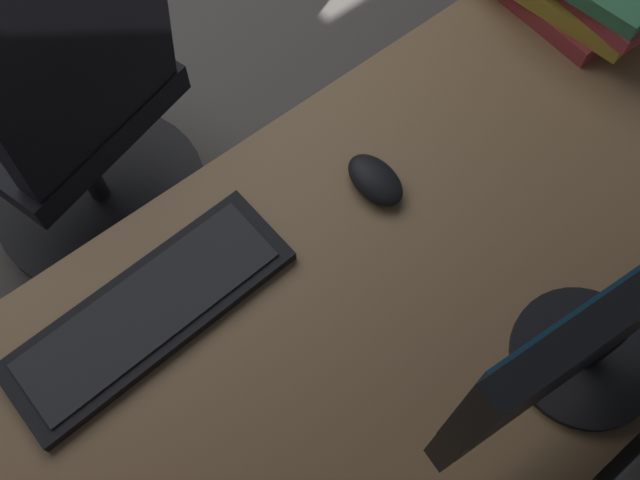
{
  "coord_description": "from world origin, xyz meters",
  "views": [
    {
      "loc": [
        0.53,
        2.2,
        1.66
      ],
      "look_at": [
        0.31,
        1.93,
        0.95
      ],
      "focal_mm": 39.0,
      "sensor_mm": 36.0,
      "label": 1
    }
  ],
  "objects_px": {
    "drawer_pedestal": "(432,338)",
    "keyboard_main": "(149,310)",
    "office_chair": "(72,115)",
    "mouse_main": "(375,180)"
  },
  "relations": [
    {
      "from": "keyboard_main",
      "to": "office_chair",
      "type": "distance_m",
      "value": 0.68
    },
    {
      "from": "drawer_pedestal",
      "to": "keyboard_main",
      "type": "distance_m",
      "value": 0.61
    },
    {
      "from": "office_chair",
      "to": "drawer_pedestal",
      "type": "bearing_deg",
      "value": 109.51
    },
    {
      "from": "keyboard_main",
      "to": "mouse_main",
      "type": "height_order",
      "value": "mouse_main"
    },
    {
      "from": "mouse_main",
      "to": "office_chair",
      "type": "xyz_separation_m",
      "value": [
        0.26,
        -0.64,
        -0.29
      ]
    },
    {
      "from": "drawer_pedestal",
      "to": "office_chair",
      "type": "bearing_deg",
      "value": -70.49
    },
    {
      "from": "drawer_pedestal",
      "to": "keyboard_main",
      "type": "bearing_deg",
      "value": -28.27
    },
    {
      "from": "keyboard_main",
      "to": "drawer_pedestal",
      "type": "bearing_deg",
      "value": 151.73
    },
    {
      "from": "drawer_pedestal",
      "to": "mouse_main",
      "type": "distance_m",
      "value": 0.44
    },
    {
      "from": "drawer_pedestal",
      "to": "office_chair",
      "type": "height_order",
      "value": "office_chair"
    }
  ]
}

